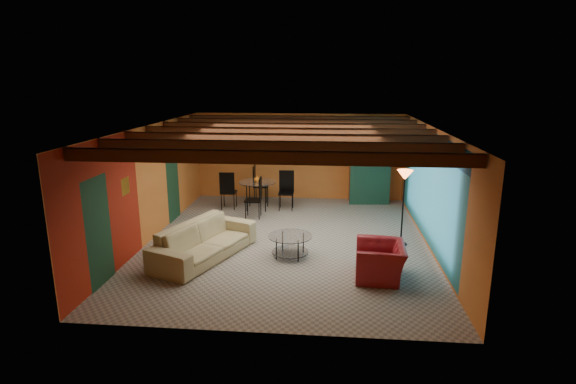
# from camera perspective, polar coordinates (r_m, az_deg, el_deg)

# --- Properties ---
(room) EXTENTS (6.52, 8.01, 2.71)m
(room) POSITION_cam_1_polar(r_m,az_deg,el_deg) (10.30, -0.05, 6.42)
(room) COLOR gray
(room) RESTS_ON ground
(sofa) EXTENTS (1.91, 2.80, 0.76)m
(sofa) POSITION_cam_1_polar(r_m,az_deg,el_deg) (9.86, -10.50, -6.06)
(sofa) COLOR tan
(sofa) RESTS_ON ground
(armchair) EXTENTS (0.98, 1.11, 0.68)m
(armchair) POSITION_cam_1_polar(r_m,az_deg,el_deg) (8.94, 11.59, -8.54)
(armchair) COLOR maroon
(armchair) RESTS_ON ground
(coffee_table) EXTENTS (1.09, 1.09, 0.48)m
(coffee_table) POSITION_cam_1_polar(r_m,az_deg,el_deg) (9.79, 0.27, -6.82)
(coffee_table) COLOR silver
(coffee_table) RESTS_ON ground
(dining_table) EXTENTS (2.24, 2.24, 1.14)m
(dining_table) POSITION_cam_1_polar(r_m,az_deg,el_deg) (13.22, -3.91, 0.24)
(dining_table) COLOR white
(dining_table) RESTS_ON ground
(armoire) EXTENTS (1.22, 0.68, 2.06)m
(armoire) POSITION_cam_1_polar(r_m,az_deg,el_deg) (14.07, 10.30, 2.82)
(armoire) COLOR brown
(armoire) RESTS_ON ground
(floor_lamp) EXTENTS (0.45, 0.45, 1.77)m
(floor_lamp) POSITION_cam_1_polar(r_m,az_deg,el_deg) (10.60, 14.33, -1.96)
(floor_lamp) COLOR black
(floor_lamp) RESTS_ON ground
(ceiling_fan) EXTENTS (1.50, 1.50, 0.44)m
(ceiling_fan) POSITION_cam_1_polar(r_m,az_deg,el_deg) (10.19, -0.10, 6.33)
(ceiling_fan) COLOR #472614
(ceiling_fan) RESTS_ON ceiling
(painting) EXTENTS (1.05, 0.03, 0.65)m
(painting) POSITION_cam_1_polar(r_m,az_deg,el_deg) (14.28, -2.22, 5.72)
(painting) COLOR black
(painting) RESTS_ON wall_back
(potted_plant) EXTENTS (0.53, 0.48, 0.49)m
(potted_plant) POSITION_cam_1_polar(r_m,az_deg,el_deg) (13.88, 10.53, 7.99)
(potted_plant) COLOR #26661E
(potted_plant) RESTS_ON armoire
(vase) EXTENTS (0.19, 0.19, 0.19)m
(vase) POSITION_cam_1_polar(r_m,az_deg,el_deg) (13.08, -3.96, 3.06)
(vase) COLOR orange
(vase) RESTS_ON dining_table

